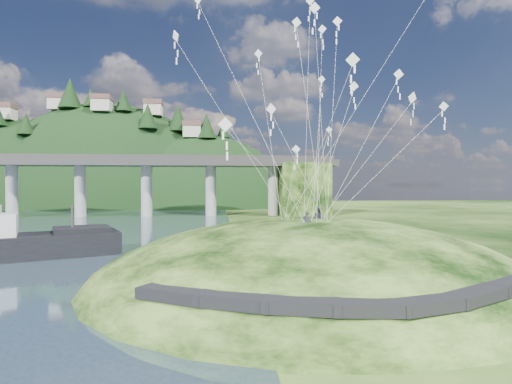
{
  "coord_description": "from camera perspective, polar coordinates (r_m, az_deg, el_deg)",
  "views": [
    {
      "loc": [
        0.66,
        -28.69,
        7.61
      ],
      "look_at": [
        4.0,
        6.0,
        7.0
      ],
      "focal_mm": 28.0,
      "sensor_mm": 36.0,
      "label": 1
    }
  ],
  "objects": [
    {
      "name": "wooden_dock",
      "position": [
        36.65,
        -10.38,
        -10.37
      ],
      "size": [
        12.69,
        2.74,
        0.9
      ],
      "color": "#3A2517",
      "rests_on": "ground"
    },
    {
      "name": "kite_flyers",
      "position": [
        31.05,
        8.6,
        -2.19
      ],
      "size": [
        2.34,
        3.0,
        1.95
      ],
      "color": "#272934",
      "rests_on": "ground"
    },
    {
      "name": "footpath",
      "position": [
        20.87,
        14.19,
        -14.38
      ],
      "size": [
        22.29,
        5.84,
        0.83
      ],
      "color": "black",
      "rests_on": "ground"
    },
    {
      "name": "grass_hill",
      "position": [
        32.84,
        7.91,
        -15.11
      ],
      "size": [
        36.0,
        32.0,
        13.0
      ],
      "color": "black",
      "rests_on": "ground"
    },
    {
      "name": "kite_swarm",
      "position": [
        33.75,
        8.72,
        18.58
      ],
      "size": [
        20.97,
        16.68,
        17.06
      ],
      "color": "white",
      "rests_on": "ground"
    },
    {
      "name": "bridge",
      "position": [
        102.43,
        -20.87,
        2.11
      ],
      "size": [
        160.0,
        11.0,
        15.0
      ],
      "color": "#2D2B2B",
      "rests_on": "ground"
    },
    {
      "name": "ground",
      "position": [
        29.68,
        -6.79,
        -13.86
      ],
      "size": [
        320.0,
        320.0,
        0.0
      ],
      "primitive_type": "plane",
      "color": "black",
      "rests_on": "ground"
    },
    {
      "name": "far_ridge",
      "position": [
        157.93,
        -21.81,
        -4.54
      ],
      "size": [
        153.0,
        70.0,
        94.5
      ],
      "color": "black",
      "rests_on": "ground"
    },
    {
      "name": "work_barge",
      "position": [
        48.11,
        -31.95,
        -6.07
      ],
      "size": [
        21.26,
        13.36,
        7.25
      ],
      "color": "black",
      "rests_on": "ground"
    }
  ]
}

